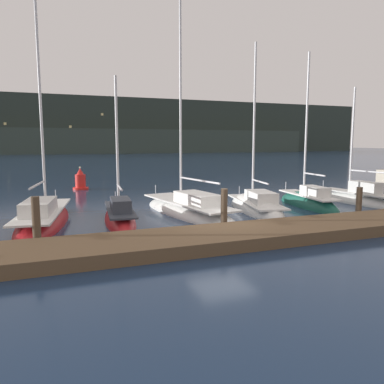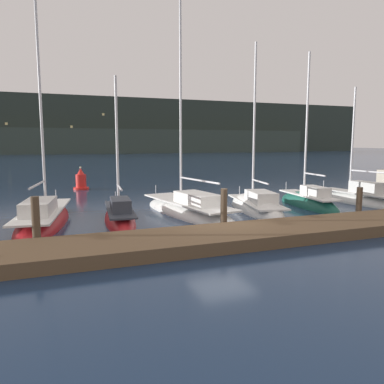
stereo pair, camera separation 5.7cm
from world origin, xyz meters
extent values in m
plane|color=#192D4C|center=(0.00, 0.00, 0.00)|extent=(400.00, 400.00, 0.00)
cube|color=brown|center=(0.00, -1.77, 0.23)|extent=(38.66, 2.80, 0.45)
cylinder|color=#4C3D2D|center=(-7.20, -0.12, 0.92)|extent=(0.28, 0.28, 1.84)
cylinder|color=#4C3D2D|center=(0.00, -0.12, 0.90)|extent=(0.28, 0.28, 1.80)
cylinder|color=#4C3D2D|center=(7.20, -0.12, 0.78)|extent=(0.28, 0.28, 1.56)
ellipsoid|color=red|center=(-7.05, 4.12, 0.00)|extent=(3.17, 8.15, 1.32)
cube|color=silver|center=(-7.05, 4.12, 0.62)|extent=(2.67, 6.85, 0.08)
cube|color=silver|center=(-7.20, 3.18, 0.95)|extent=(1.55, 2.70, 0.58)
cylinder|color=silver|center=(-6.94, 4.75, 5.74)|extent=(0.12, 0.12, 10.23)
cylinder|color=silver|center=(-7.20, 3.17, 1.91)|extent=(0.60, 3.18, 0.09)
cylinder|color=silver|center=(-6.46, 7.73, 0.87)|extent=(0.04, 0.04, 0.50)
ellipsoid|color=red|center=(-3.74, 3.30, 0.00)|extent=(1.87, 5.78, 1.37)
cube|color=#333842|center=(-3.74, 3.30, 0.61)|extent=(1.57, 4.86, 0.08)
cube|color=#333842|center=(-3.80, 2.62, 0.93)|extent=(0.98, 1.88, 0.56)
cylinder|color=silver|center=(-3.69, 3.75, 3.67)|extent=(0.12, 0.12, 6.12)
cylinder|color=silver|center=(-3.79, 2.75, 1.69)|extent=(0.27, 2.02, 0.09)
cylinder|color=silver|center=(-3.50, 5.90, 0.86)|extent=(0.04, 0.04, 0.50)
ellipsoid|color=white|center=(-0.13, 3.99, 0.00)|extent=(3.47, 8.60, 1.32)
cube|color=silver|center=(-0.13, 3.99, 0.64)|extent=(2.91, 7.22, 0.08)
cube|color=silver|center=(0.04, 3.00, 0.95)|extent=(1.69, 2.85, 0.55)
cylinder|color=silver|center=(-0.24, 4.65, 5.85)|extent=(0.12, 0.12, 10.42)
cylinder|color=silver|center=(0.06, 2.88, 1.86)|extent=(0.70, 3.55, 0.09)
cylinder|color=silver|center=(-0.78, 7.78, 0.89)|extent=(0.04, 0.04, 0.50)
ellipsoid|color=white|center=(3.75, 3.70, 0.00)|extent=(3.12, 6.85, 1.68)
cube|color=silver|center=(3.75, 3.70, 0.49)|extent=(2.62, 5.76, 0.08)
cube|color=silver|center=(3.60, 2.92, 0.84)|extent=(1.52, 2.29, 0.63)
cylinder|color=silver|center=(3.85, 4.21, 4.74)|extent=(0.12, 0.12, 8.50)
cylinder|color=silver|center=(3.63, 3.08, 1.64)|extent=(0.53, 2.30, 0.09)
cylinder|color=silver|center=(4.32, 6.68, 0.74)|extent=(0.04, 0.04, 0.50)
ellipsoid|color=#195647|center=(7.24, 3.75, 0.00)|extent=(2.06, 5.89, 1.63)
cube|color=silver|center=(7.24, 3.75, 0.67)|extent=(1.73, 4.94, 0.08)
cube|color=silver|center=(7.16, 3.06, 0.98)|extent=(1.05, 1.93, 0.54)
cylinder|color=silver|center=(7.29, 4.20, 4.72)|extent=(0.12, 0.12, 8.10)
cylinder|color=silver|center=(7.18, 3.18, 1.91)|extent=(0.32, 2.05, 0.09)
cylinder|color=silver|center=(7.54, 6.38, 0.92)|extent=(0.04, 0.04, 0.50)
ellipsoid|color=white|center=(10.76, 3.74, 0.00)|extent=(1.94, 5.81, 1.20)
cube|color=silver|center=(10.76, 3.74, 0.65)|extent=(1.63, 4.88, 0.08)
cube|color=silver|center=(10.82, 3.06, 1.04)|extent=(1.01, 1.90, 0.69)
cylinder|color=silver|center=(10.71, 4.19, 3.83)|extent=(0.12, 0.12, 6.35)
cylinder|color=silver|center=(10.85, 2.78, 1.99)|extent=(0.37, 2.83, 0.09)
cylinder|color=silver|center=(10.49, 6.34, 0.90)|extent=(0.04, 0.04, 0.50)
cube|color=black|center=(14.17, 4.95, 1.52)|extent=(0.92, 0.34, 0.48)
cylinder|color=red|center=(-4.48, 16.76, 0.08)|extent=(1.21, 1.21, 0.16)
cylinder|color=red|center=(-4.48, 16.76, 0.67)|extent=(0.81, 0.81, 1.03)
cone|color=red|center=(-4.48, 16.76, 1.44)|extent=(0.57, 0.57, 0.50)
sphere|color=#F9EAB7|center=(-4.48, 16.76, 1.74)|extent=(0.16, 0.16, 0.16)
cube|color=#28332D|center=(0.00, 127.29, 9.78)|extent=(240.00, 16.00, 19.56)
cube|color=#333F39|center=(15.15, 117.29, 4.13)|extent=(144.00, 10.00, 8.26)
cube|color=#F4DB8C|center=(-19.44, 119.24, 9.64)|extent=(0.80, 0.10, 0.80)
cube|color=#F4DB8C|center=(0.23, 119.24, 8.98)|extent=(0.80, 0.10, 0.80)
cube|color=#F4DB8C|center=(10.82, 119.24, 13.33)|extent=(0.80, 0.10, 0.80)
cube|color=#F4DB8C|center=(32.97, 119.24, 5.67)|extent=(0.80, 0.10, 0.80)
cube|color=#F4DB8C|center=(6.08, 119.24, 7.40)|extent=(0.80, 0.10, 0.80)
camera|label=1|loc=(-6.66, -13.92, 3.68)|focal=35.00mm
camera|label=2|loc=(-6.60, -13.94, 3.68)|focal=35.00mm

